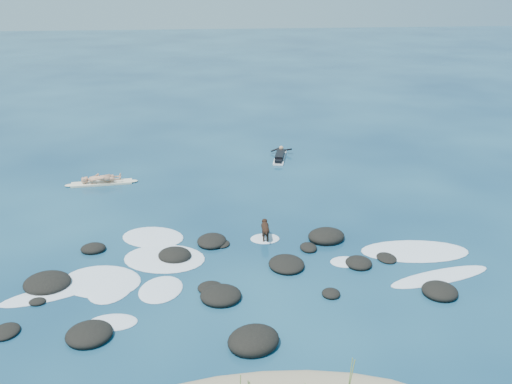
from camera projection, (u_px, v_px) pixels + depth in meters
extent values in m
plane|color=#0A2642|center=(243.00, 259.00, 19.86)|extent=(160.00, 160.00, 0.00)
cylinder|color=olive|center=(350.00, 382.00, 12.88)|extent=(0.16, 0.05, 1.22)
cylinder|color=olive|center=(349.00, 382.00, 12.88)|extent=(0.14, 0.13, 1.22)
ellipsoid|color=black|center=(89.00, 334.00, 15.60)|extent=(1.72, 1.70, 0.43)
ellipsoid|color=black|center=(221.00, 295.00, 17.44)|extent=(1.29, 1.22, 0.43)
ellipsoid|color=black|center=(37.00, 302.00, 17.22)|extent=(0.53, 0.44, 0.19)
ellipsoid|color=black|center=(253.00, 340.00, 15.27)|extent=(1.86, 1.78, 0.60)
ellipsoid|color=black|center=(359.00, 263.00, 19.41)|extent=(0.96, 1.01, 0.33)
ellipsoid|color=black|center=(212.00, 241.00, 20.94)|extent=(1.32, 1.41, 0.37)
ellipsoid|color=black|center=(331.00, 294.00, 17.62)|extent=(0.59, 0.61, 0.25)
ellipsoid|color=black|center=(326.00, 236.00, 21.22)|extent=(1.66, 1.53, 0.52)
ellipsoid|color=black|center=(47.00, 283.00, 18.13)|extent=(1.84, 1.80, 0.45)
ellipsoid|color=black|center=(287.00, 264.00, 19.31)|extent=(1.34, 1.45, 0.36)
ellipsoid|color=black|center=(5.00, 332.00, 15.79)|extent=(1.00, 1.06, 0.23)
ellipsoid|color=black|center=(387.00, 258.00, 19.83)|extent=(0.80, 0.93, 0.17)
ellipsoid|color=black|center=(210.00, 288.00, 17.96)|extent=(0.94, 0.90, 0.22)
ellipsoid|color=black|center=(93.00, 249.00, 20.40)|extent=(0.97, 0.86, 0.34)
ellipsoid|color=black|center=(440.00, 291.00, 17.68)|extent=(1.35, 1.38, 0.42)
ellipsoid|color=black|center=(308.00, 248.00, 20.51)|extent=(0.66, 0.80, 0.25)
ellipsoid|color=black|center=(222.00, 244.00, 20.84)|extent=(0.74, 0.81, 0.15)
ellipsoid|color=black|center=(175.00, 255.00, 19.86)|extent=(1.45, 1.38, 0.46)
ellipsoid|color=white|center=(161.00, 290.00, 17.94)|extent=(1.80, 2.03, 0.12)
ellipsoid|color=white|center=(112.00, 286.00, 18.16)|extent=(1.81, 2.45, 0.12)
ellipsoid|color=white|center=(113.00, 322.00, 16.28)|extent=(1.47, 0.94, 0.12)
ellipsoid|color=white|center=(415.00, 251.00, 20.37)|extent=(4.00, 2.05, 0.12)
ellipsoid|color=white|center=(440.00, 277.00, 18.68)|extent=(3.85, 1.77, 0.12)
ellipsoid|color=white|center=(102.00, 281.00, 18.42)|extent=(3.15, 2.81, 0.12)
ellipsoid|color=white|center=(165.00, 259.00, 19.85)|extent=(3.30, 2.77, 0.12)
ellipsoid|color=white|center=(346.00, 262.00, 19.62)|extent=(1.10, 0.86, 0.12)
ellipsoid|color=white|center=(51.00, 294.00, 17.71)|extent=(3.22, 1.99, 0.12)
ellipsoid|color=white|center=(153.00, 237.00, 21.42)|extent=(2.86, 2.54, 0.12)
ellipsoid|color=white|center=(265.00, 239.00, 21.30)|extent=(1.10, 0.90, 0.12)
cube|color=#F7E9C6|center=(102.00, 183.00, 26.67)|extent=(2.82, 0.85, 0.09)
ellipsoid|color=#F7E9C6|center=(132.00, 181.00, 26.93)|extent=(0.58, 0.37, 0.10)
ellipsoid|color=#F7E9C6|center=(71.00, 185.00, 26.41)|extent=(0.58, 0.37, 0.10)
imported|color=tan|center=(100.00, 164.00, 26.32)|extent=(0.49, 0.70, 1.81)
cube|color=white|center=(280.00, 158.00, 30.20)|extent=(1.05, 2.42, 0.09)
ellipsoid|color=white|center=(282.00, 151.00, 31.29)|extent=(0.39, 0.57, 0.09)
cube|color=black|center=(280.00, 155.00, 30.14)|extent=(0.74, 1.51, 0.24)
sphere|color=tan|center=(281.00, 148.00, 30.86)|extent=(0.30, 0.30, 0.25)
cylinder|color=black|center=(276.00, 149.00, 31.10)|extent=(0.60, 0.20, 0.27)
cylinder|color=black|center=(287.00, 150.00, 31.03)|extent=(0.54, 0.43, 0.27)
cube|color=black|center=(279.00, 161.00, 29.41)|extent=(0.49, 0.66, 0.15)
cylinder|color=black|center=(265.00, 228.00, 21.03)|extent=(0.30, 0.58, 0.27)
sphere|color=black|center=(265.00, 226.00, 21.27)|extent=(0.30, 0.30, 0.29)
sphere|color=black|center=(266.00, 231.00, 20.80)|extent=(0.27, 0.27, 0.26)
sphere|color=black|center=(265.00, 221.00, 21.39)|extent=(0.21, 0.21, 0.21)
cone|color=black|center=(264.00, 220.00, 21.51)|extent=(0.11, 0.13, 0.11)
cone|color=black|center=(263.00, 219.00, 21.35)|extent=(0.10, 0.07, 0.10)
cone|color=black|center=(266.00, 219.00, 21.35)|extent=(0.10, 0.07, 0.10)
cylinder|color=black|center=(263.00, 233.00, 21.32)|extent=(0.07, 0.07, 0.37)
cylinder|color=black|center=(267.00, 233.00, 21.33)|extent=(0.07, 0.07, 0.37)
cylinder|color=black|center=(264.00, 238.00, 20.96)|extent=(0.07, 0.07, 0.37)
cylinder|color=black|center=(268.00, 238.00, 20.97)|extent=(0.07, 0.07, 0.37)
cylinder|color=black|center=(266.00, 232.00, 20.66)|extent=(0.06, 0.27, 0.16)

